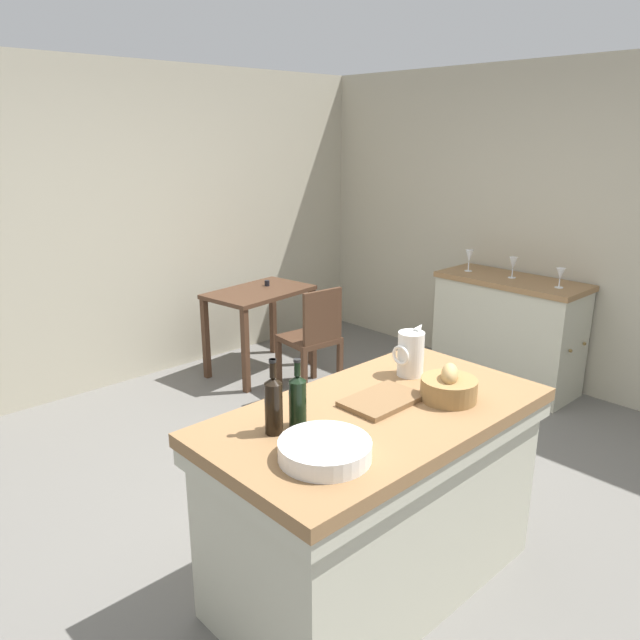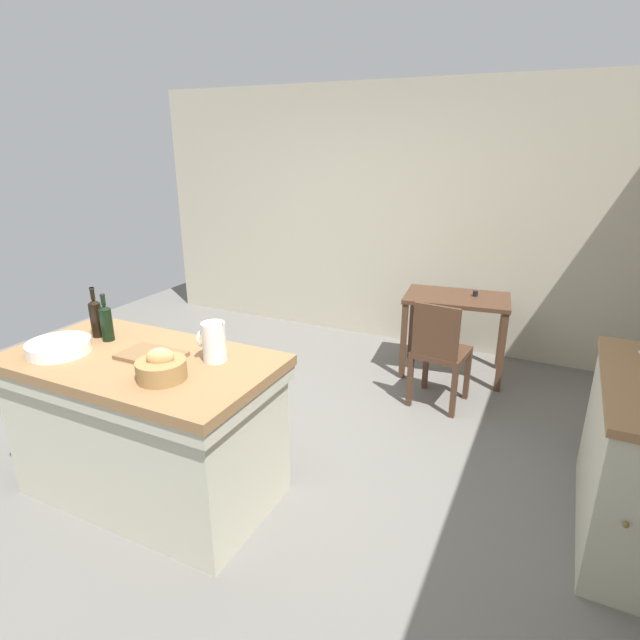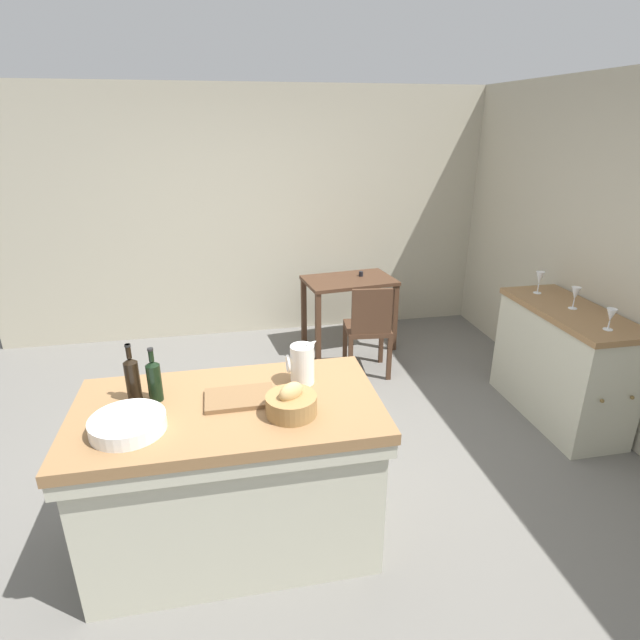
% 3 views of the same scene
% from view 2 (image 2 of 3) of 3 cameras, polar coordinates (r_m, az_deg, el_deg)
% --- Properties ---
extents(ground_plane, '(6.76, 6.76, 0.00)m').
position_cam_2_polar(ground_plane, '(3.65, -7.67, -14.84)').
color(ground_plane, '#66635E').
extents(wall_back, '(5.32, 0.12, 2.60)m').
position_cam_2_polar(wall_back, '(5.42, 7.16, 11.42)').
color(wall_back, '#B2AA93').
rests_on(wall_back, ground).
extents(island_table, '(1.56, 0.85, 0.90)m').
position_cam_2_polar(island_table, '(3.22, -18.81, -10.76)').
color(island_table, olive).
rests_on(island_table, ground).
extents(writing_desk, '(0.96, 0.67, 0.80)m').
position_cam_2_polar(writing_desk, '(4.70, 15.03, 1.18)').
color(writing_desk, '#472D1E').
rests_on(writing_desk, ground).
extents(wooden_chair, '(0.44, 0.44, 0.89)m').
position_cam_2_polar(wooden_chair, '(4.13, 13.22, -3.38)').
color(wooden_chair, '#472D1E').
rests_on(wooden_chair, ground).
extents(pitcher, '(0.17, 0.13, 0.26)m').
position_cam_2_polar(pitcher, '(2.84, -11.83, -2.35)').
color(pitcher, white).
rests_on(pitcher, island_table).
extents(wash_bowl, '(0.35, 0.35, 0.07)m').
position_cam_2_polar(wash_bowl, '(3.27, -27.25, -2.71)').
color(wash_bowl, white).
rests_on(wash_bowl, island_table).
extents(bread_basket, '(0.25, 0.25, 0.17)m').
position_cam_2_polar(bread_basket, '(2.71, -17.38, -5.16)').
color(bread_basket, olive).
rests_on(bread_basket, island_table).
extents(cutting_board, '(0.36, 0.24, 0.02)m').
position_cam_2_polar(cutting_board, '(3.01, -18.39, -3.79)').
color(cutting_board, brown).
rests_on(cutting_board, island_table).
extents(wine_bottle_dark, '(0.07, 0.07, 0.29)m').
position_cam_2_polar(wine_bottle_dark, '(3.32, -22.87, -0.19)').
color(wine_bottle_dark, black).
rests_on(wine_bottle_dark, island_table).
extents(wine_bottle_amber, '(0.07, 0.07, 0.32)m').
position_cam_2_polar(wine_bottle_amber, '(3.41, -23.85, 0.32)').
color(wine_bottle_amber, black).
rests_on(wine_bottle_amber, island_table).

